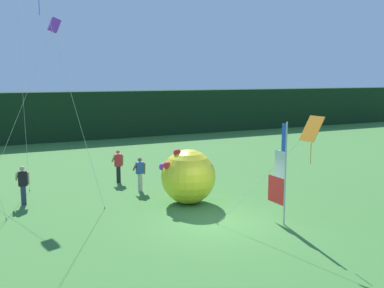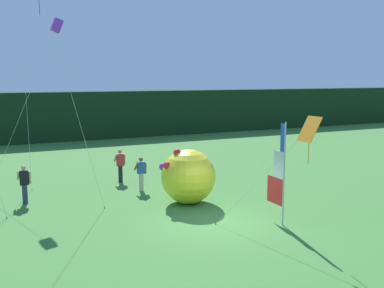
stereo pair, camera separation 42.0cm
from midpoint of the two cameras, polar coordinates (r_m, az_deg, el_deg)
The scene contains 9 objects.
ground_plane at distance 16.61m, azimuth 2.65°, elevation -10.29°, with size 120.00×120.00×0.00m, color #3D7533.
distant_treeline at distance 39.72m, azimuth -15.38°, elevation 3.57°, with size 80.00×2.40×4.19m, color black.
banner_flag at distance 16.52m, azimuth 10.71°, elevation -3.95°, with size 0.06×1.03×3.82m.
person_near_banner at distance 20.10m, azimuth -21.74°, elevation -4.89°, with size 0.55×0.48×1.68m.
person_mid_field at distance 22.96m, azimuth -10.10°, elevation -2.73°, with size 0.55×0.48×1.71m.
person_far_left at distance 21.04m, azimuth -7.36°, elevation -3.82°, with size 0.55×0.48×1.64m.
inflatable_balloon at distance 18.85m, azimuth -1.14°, elevation -4.25°, with size 2.36×2.35×2.41m.
kite_orange_diamond_0 at distance 14.66m, azimuth 14.12°, elevation 1.40°, with size 2.21×3.06×4.16m.
kite_purple_box_4 at distance 22.75m, azimuth -18.09°, elevation 14.40°, with size 3.92×1.50×8.25m.
Camera 1 is at (-7.90, -13.60, 5.39)m, focal length 40.93 mm.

